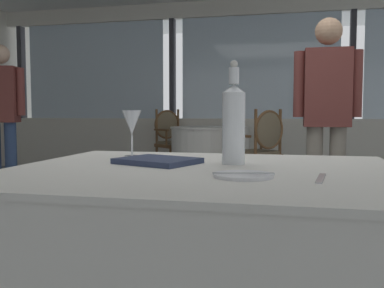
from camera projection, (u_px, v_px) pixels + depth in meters
ground_plane at (212, 258)px, 2.74m from camera, size 14.57×14.57×0.00m
window_wall_far at (258, 103)px, 6.76m from camera, size 9.05×0.14×2.73m
foreground_table at (203, 276)px, 1.46m from camera, size 1.31×1.08×0.75m
side_plate at (243, 175)px, 1.23m from camera, size 0.17×0.17×0.01m
butter_knife at (243, 174)px, 1.23m from camera, size 0.18×0.05×0.00m
dinner_fork at (321, 178)px, 1.20m from camera, size 0.04×0.18×0.00m
water_bottle at (234, 122)px, 1.54m from camera, size 0.08×0.08×0.38m
wine_glass at (132, 124)px, 1.81m from camera, size 0.08×0.08×0.20m
menu_book at (159, 161)px, 1.56m from camera, size 0.33×0.30×0.02m
background_table_0 at (210, 154)px, 5.82m from camera, size 1.10×1.10×0.75m
dining_chair_0_0 at (171, 136)px, 6.60m from camera, size 0.66×0.66×1.00m
dining_chair_0_1 at (261, 145)px, 5.01m from camera, size 0.66×0.66×0.98m
diner_person_0 at (327, 109)px, 3.40m from camera, size 0.53×0.21×1.69m
diner_person_1 at (2, 110)px, 4.78m from camera, size 0.52×0.28×1.70m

